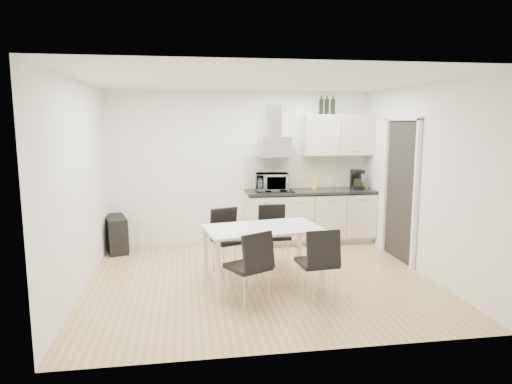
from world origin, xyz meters
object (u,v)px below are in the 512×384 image
Objects in this scene: kitchenette at (311,195)px; chair_near_right at (317,263)px; guitar_amp at (117,234)px; chair_far_left at (230,241)px; chair_near_left at (248,267)px; dining_table at (263,233)px; floor_speaker at (222,234)px; chair_far_right at (274,237)px.

kitchenette is 2.86× the size of chair_near_right.
guitar_amp is (-3.27, -0.08, -0.55)m from kitchenette.
chair_near_right is (-0.65, -2.54, -0.39)m from kitchenette.
guitar_amp is at bearing -56.59° from chair_far_left.
chair_far_left is 1.19m from chair_near_left.
dining_table is 0.85m from chair_near_right.
chair_near_left is 2.75m from floor_speaker.
chair_far_right is 1.00× the size of chair_near_left.
kitchenette is 3.32m from guitar_amp.
dining_table reaches higher than guitar_amp.
kitchenette is 2.98m from chair_near_left.
chair_near_left is at bearing -88.94° from floor_speaker.
dining_table is at bearing -56.05° from guitar_amp.
dining_table is at bearing 67.04° from chair_far_right.
dining_table is 1.77× the size of chair_far_right.
kitchenette is at bearing -158.06° from chair_far_left.
dining_table is at bearing 104.87° from chair_far_left.
chair_near_left is (-0.28, -0.64, -0.23)m from dining_table.
floor_speaker is at bearing -109.97° from chair_far_left.
chair_near_right is (0.25, -1.31, 0.00)m from chair_far_right.
guitar_amp is (-2.62, 2.46, -0.15)m from chair_near_right.
chair_far_right is 2.64m from guitar_amp.
chair_far_right is (0.66, 0.14, 0.00)m from chair_far_left.
dining_table is 1.77× the size of chair_near_right.
chair_far_right is 2.81× the size of floor_speaker.
chair_near_left is 1.20× the size of guitar_amp.
chair_near_right is at bearing 100.50° from chair_far_right.
chair_near_left is at bearing -68.63° from guitar_amp.
floor_speaker is (-0.90, 2.71, -0.28)m from chair_near_right.
dining_table is 0.78m from chair_far_right.
chair_far_right and chair_near_right have the same top height.
kitchenette is 2.12m from chair_far_left.
chair_far_right is at bearing 95.47° from chair_near_right.
chair_near_left is (-0.57, -1.33, 0.00)m from chair_far_right.
floor_speaker is at bearing 102.97° from chair_near_right.
chair_far_right is at bearing 39.03° from chair_near_left.
kitchenette is at bearing 32.43° from chair_near_left.
chair_far_left is 1.20× the size of guitar_amp.
dining_table is (-1.18, -1.92, -0.16)m from kitchenette.
chair_near_right reaches higher than dining_table.
dining_table is 2.18m from floor_speaker.
chair_near_left is (-1.47, -2.57, -0.39)m from kitchenette.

